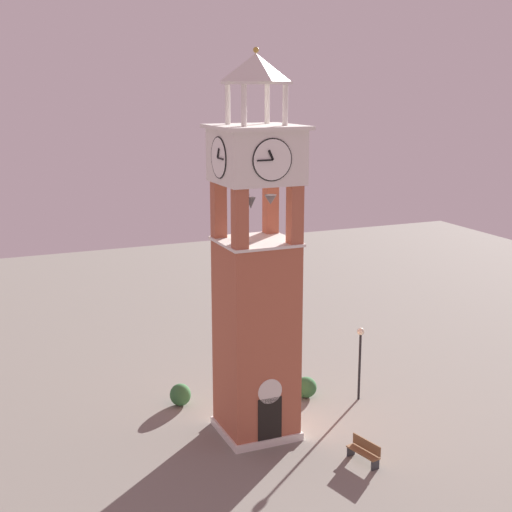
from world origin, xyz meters
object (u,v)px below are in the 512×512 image
park_bench (364,451)px  lamp_post (360,350)px  trash_bin (242,374)px  clock_tower (256,285)px

park_bench → lamp_post: bearing=61.2°
lamp_post → trash_bin: 6.65m
clock_tower → park_bench: bearing=-54.4°
lamp_post → trash_bin: lamp_post is taller
park_bench → clock_tower: bearing=125.6°
lamp_post → park_bench: bearing=-118.8°
trash_bin → park_bench: bearing=-81.8°
clock_tower → lamp_post: size_ratio=4.49×
clock_tower → lamp_post: 7.49m
park_bench → lamp_post: 6.60m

